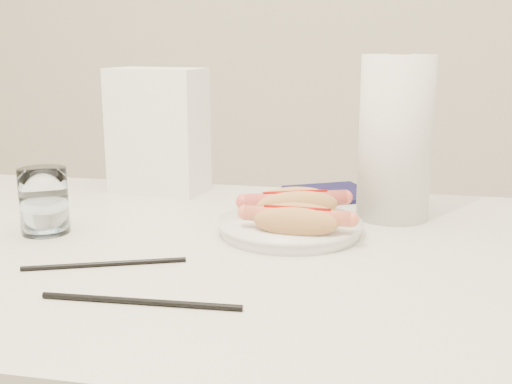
% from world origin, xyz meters
% --- Properties ---
extents(table, '(1.20, 0.80, 0.75)m').
position_xyz_m(table, '(0.00, 0.00, 0.69)').
color(table, silver).
rests_on(table, ground).
extents(plate, '(0.22, 0.22, 0.02)m').
position_xyz_m(plate, '(0.13, 0.08, 0.76)').
color(plate, white).
rests_on(plate, table).
extents(hotdog_left, '(0.17, 0.11, 0.05)m').
position_xyz_m(hotdog_left, '(0.13, 0.12, 0.79)').
color(hotdog_left, tan).
rests_on(hotdog_left, plate).
extents(hotdog_right, '(0.16, 0.07, 0.04)m').
position_xyz_m(hotdog_right, '(0.15, 0.03, 0.79)').
color(hotdog_right, tan).
rests_on(hotdog_right, plate).
extents(water_glass, '(0.07, 0.07, 0.10)m').
position_xyz_m(water_glass, '(-0.25, 0.01, 0.80)').
color(water_glass, white).
rests_on(water_glass, table).
extents(chopstick_near, '(0.20, 0.09, 0.01)m').
position_xyz_m(chopstick_near, '(-0.09, -0.12, 0.75)').
color(chopstick_near, black).
rests_on(chopstick_near, table).
extents(chopstick_far, '(0.24, 0.02, 0.01)m').
position_xyz_m(chopstick_far, '(0.01, -0.23, 0.75)').
color(chopstick_far, black).
rests_on(chopstick_far, table).
extents(napkin_box, '(0.20, 0.13, 0.24)m').
position_xyz_m(napkin_box, '(-0.17, 0.32, 0.87)').
color(napkin_box, white).
rests_on(napkin_box, table).
extents(navy_napkin, '(0.21, 0.21, 0.01)m').
position_xyz_m(navy_napkin, '(0.17, 0.35, 0.75)').
color(navy_napkin, '#15133C').
rests_on(navy_napkin, table).
extents(paper_towel_roll, '(0.12, 0.12, 0.27)m').
position_xyz_m(paper_towel_roll, '(0.29, 0.21, 0.89)').
color(paper_towel_roll, silver).
rests_on(paper_towel_roll, table).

